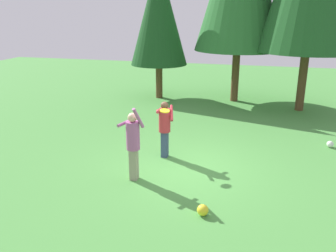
{
  "coord_description": "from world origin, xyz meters",
  "views": [
    {
      "loc": [
        1.85,
        -8.76,
        4.16
      ],
      "look_at": [
        -0.53,
        0.4,
        1.05
      ],
      "focal_mm": 37.8,
      "sensor_mm": 36.0,
      "label": 1
    }
  ],
  "objects_px": {
    "person_catcher": "(165,125)",
    "ball_yellow": "(203,210)",
    "person_thrower": "(133,140)",
    "tree_left": "(159,13)",
    "ball_white": "(330,144)",
    "frisbee": "(165,111)"
  },
  "relations": [
    {
      "from": "frisbee",
      "to": "ball_white",
      "type": "relative_size",
      "value": 1.82
    },
    {
      "from": "person_catcher",
      "to": "ball_white",
      "type": "relative_size",
      "value": 8.03
    },
    {
      "from": "person_catcher",
      "to": "ball_yellow",
      "type": "xyz_separation_m",
      "value": [
        1.61,
        -2.87,
        -0.88
      ]
    },
    {
      "from": "person_catcher",
      "to": "tree_left",
      "type": "bearing_deg",
      "value": -178.62
    },
    {
      "from": "person_thrower",
      "to": "person_catcher",
      "type": "bearing_deg",
      "value": 10.61
    },
    {
      "from": "person_thrower",
      "to": "person_catcher",
      "type": "xyz_separation_m",
      "value": [
        0.38,
        1.63,
        -0.07
      ]
    },
    {
      "from": "person_thrower",
      "to": "person_catcher",
      "type": "distance_m",
      "value": 1.67
    },
    {
      "from": "person_thrower",
      "to": "person_catcher",
      "type": "relative_size",
      "value": 1.17
    },
    {
      "from": "ball_yellow",
      "to": "tree_left",
      "type": "xyz_separation_m",
      "value": [
        -3.83,
        10.06,
        3.91
      ]
    },
    {
      "from": "person_thrower",
      "to": "frisbee",
      "type": "xyz_separation_m",
      "value": [
        0.51,
        1.16,
        0.48
      ]
    },
    {
      "from": "person_catcher",
      "to": "ball_yellow",
      "type": "height_order",
      "value": "person_catcher"
    },
    {
      "from": "person_thrower",
      "to": "tree_left",
      "type": "relative_size",
      "value": 0.3
    },
    {
      "from": "person_thrower",
      "to": "ball_yellow",
      "type": "height_order",
      "value": "person_thrower"
    },
    {
      "from": "person_thrower",
      "to": "ball_yellow",
      "type": "relative_size",
      "value": 7.96
    },
    {
      "from": "ball_white",
      "to": "ball_yellow",
      "type": "bearing_deg",
      "value": -123.84
    },
    {
      "from": "person_catcher",
      "to": "tree_left",
      "type": "relative_size",
      "value": 0.26
    },
    {
      "from": "frisbee",
      "to": "tree_left",
      "type": "relative_size",
      "value": 0.06
    },
    {
      "from": "frisbee",
      "to": "ball_white",
      "type": "bearing_deg",
      "value": 27.75
    },
    {
      "from": "ball_white",
      "to": "frisbee",
      "type": "bearing_deg",
      "value": -152.25
    },
    {
      "from": "ball_yellow",
      "to": "tree_left",
      "type": "distance_m",
      "value": 11.45
    },
    {
      "from": "tree_left",
      "to": "person_catcher",
      "type": "bearing_deg",
      "value": -72.84
    },
    {
      "from": "frisbee",
      "to": "tree_left",
      "type": "distance_m",
      "value": 8.38
    }
  ]
}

